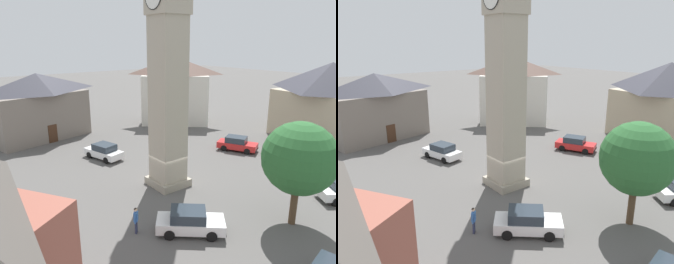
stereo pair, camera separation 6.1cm
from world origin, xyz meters
TOP-DOWN VIEW (x-y plane):
  - ground_plane at (0.00, 0.00)m, footprint 200.00×200.00m
  - clock_tower at (0.00, 0.00)m, footprint 3.35×3.35m
  - car_silver_kerb at (6.13, -3.03)m, footprint 3.96×4.23m
  - car_red_corner at (-8.60, -1.45)m, footprint 4.43×2.73m
  - car_white_side at (-2.16, 10.96)m, footprint 4.45×3.35m
  - pedestrian at (4.19, -5.64)m, footprint 0.42×0.42m
  - tree at (9.33, 2.85)m, footprint 4.51×4.51m
  - building_shop_left at (-19.45, -4.27)m, footprint 7.57×12.10m
  - building_terrace_right at (-15.89, 13.47)m, footprint 10.46×10.92m
  - building_corner_back at (1.22, 22.74)m, footprint 11.76×8.46m

SIDE VIEW (x-z plane):
  - ground_plane at x=0.00m, z-range 0.00..0.00m
  - car_silver_kerb at x=6.13m, z-range 0.00..1.53m
  - car_red_corner at x=-8.60m, z-range 0.00..1.53m
  - car_white_side at x=-2.16m, z-range 0.00..1.53m
  - pedestrian at x=4.19m, z-range 0.16..1.86m
  - building_shop_left at x=-19.45m, z-range 0.08..7.87m
  - tree at x=9.33m, z-range 1.07..7.75m
  - building_corner_back at x=1.22m, z-range 0.10..9.13m
  - building_terrace_right at x=-15.89m, z-range 0.09..9.37m
  - clock_tower at x=0.00m, z-range 1.95..24.47m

